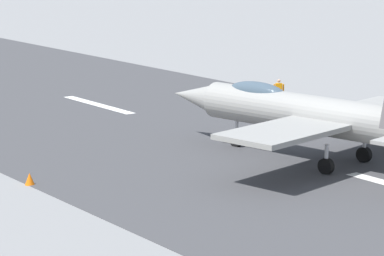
# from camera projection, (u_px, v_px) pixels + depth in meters

# --- Properties ---
(fighter_jet) EXTENTS (17.96, 14.11, 5.61)m
(fighter_jet) POSITION_uv_depth(u_px,v_px,m) (315.00, 114.00, 45.27)
(fighter_jet) COLOR gray
(fighter_jet) RESTS_ON ground
(crew_person) EXTENTS (0.49, 0.58, 1.70)m
(crew_person) POSITION_uv_depth(u_px,v_px,m) (279.00, 92.00, 61.19)
(crew_person) COLOR #1E2338
(crew_person) RESTS_ON ground
(marker_cone_mid) EXTENTS (0.44, 0.44, 0.55)m
(marker_cone_mid) POSITION_uv_depth(u_px,v_px,m) (30.00, 179.00, 41.45)
(marker_cone_mid) COLOR orange
(marker_cone_mid) RESTS_ON ground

